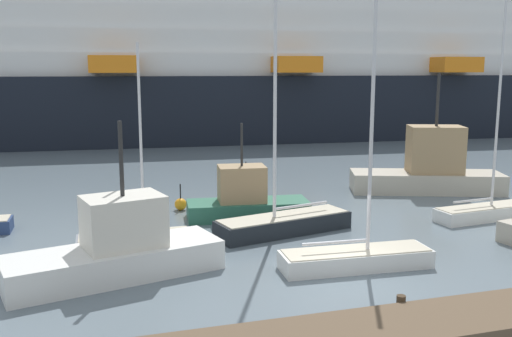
# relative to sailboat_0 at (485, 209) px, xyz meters

# --- Properties ---
(ground_plane) EXTENTS (600.00, 600.00, 0.00)m
(ground_plane) POSITION_rel_sailboat_0_xyz_m (-9.11, -4.86, -0.46)
(ground_plane) COLOR slate
(dock_pier) EXTENTS (22.68, 2.30, 0.78)m
(dock_pier) POSITION_rel_sailboat_0_xyz_m (-9.11, -9.46, -0.13)
(dock_pier) COLOR brown
(dock_pier) RESTS_ON ground_plane
(sailboat_0) EXTENTS (4.82, 1.66, 9.40)m
(sailboat_0) POSITION_rel_sailboat_0_xyz_m (0.00, 0.00, 0.00)
(sailboat_0) COLOR white
(sailboat_0) RESTS_ON ground_plane
(sailboat_1) EXTENTS (5.91, 2.77, 11.50)m
(sailboat_1) POSITION_rel_sailboat_0_xyz_m (-9.25, 0.50, 0.09)
(sailboat_1) COLOR black
(sailboat_1) RESTS_ON ground_plane
(sailboat_2) EXTENTS (4.29, 1.35, 7.53)m
(sailboat_2) POSITION_rel_sailboat_0_xyz_m (-15.18, 0.59, -0.12)
(sailboat_2) COLOR gray
(sailboat_2) RESTS_ON ground_plane
(sailboat_4) EXTENTS (5.18, 1.67, 8.93)m
(sailboat_4) POSITION_rel_sailboat_0_xyz_m (-8.30, -4.11, -0.01)
(sailboat_4) COLOR white
(sailboat_4) RESTS_ON ground_plane
(fishing_boat_0) EXTENTS (8.30, 4.91, 6.37)m
(fishing_boat_0) POSITION_rel_sailboat_0_xyz_m (0.91, 5.75, 0.78)
(fishing_boat_0) COLOR #BCB29E
(fishing_boat_0) RESTS_ON ground_plane
(fishing_boat_1) EXTENTS (7.13, 3.78, 5.00)m
(fishing_boat_1) POSITION_rel_sailboat_0_xyz_m (-15.97, -2.62, 0.45)
(fishing_boat_1) COLOR white
(fishing_boat_1) RESTS_ON ground_plane
(fishing_boat_2) EXTENTS (5.58, 2.52, 4.25)m
(fishing_boat_2) POSITION_rel_sailboat_0_xyz_m (-10.07, 3.30, 0.38)
(fishing_boat_2) COLOR #2D6B51
(fishing_boat_2) RESTS_ON ground_plane
(channel_buoy_0) EXTENTS (0.57, 0.57, 1.26)m
(channel_buoy_0) POSITION_rel_sailboat_0_xyz_m (-12.65, 5.50, -0.16)
(channel_buoy_0) COLOR orange
(channel_buoy_0) RESTS_ON ground_plane
(channel_buoy_1) EXTENTS (0.80, 0.80, 1.72)m
(channel_buoy_1) POSITION_rel_sailboat_0_xyz_m (-8.70, 8.18, -0.05)
(channel_buoy_1) COLOR orange
(channel_buoy_1) RESTS_ON ground_plane
(cruise_ship) EXTENTS (109.29, 23.46, 19.20)m
(cruise_ship) POSITION_rel_sailboat_0_xyz_m (-13.90, 35.22, 5.70)
(cruise_ship) COLOR black
(cruise_ship) RESTS_ON ground_plane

